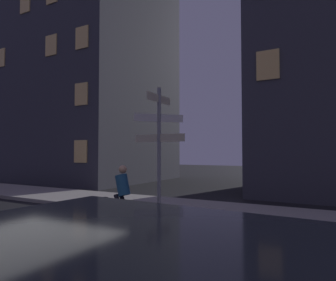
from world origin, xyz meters
name	(u,v)px	position (x,y,z in m)	size (l,w,h in m)	color
ground_plane	(16,280)	(0.00, 0.00, 0.00)	(80.00, 80.00, 0.00)	black
sidewalk_kerb	(189,208)	(0.00, 6.28, 0.07)	(40.00, 2.99, 0.14)	#9E9991
signpost	(159,138)	(-0.52, 5.15, 2.42)	(1.79, 1.40, 3.86)	gray
cyclist	(121,198)	(-0.68, 3.46, 0.75)	(1.81, 0.38, 1.61)	black
building_left_block	(80,77)	(-12.33, 13.37, 7.63)	(12.10, 9.26, 15.27)	#383842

